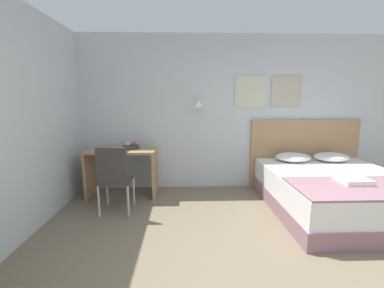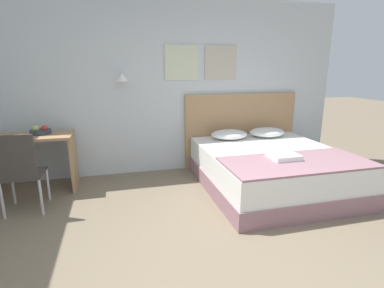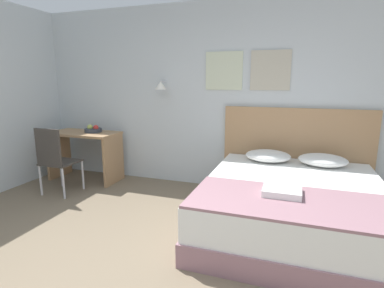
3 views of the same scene
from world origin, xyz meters
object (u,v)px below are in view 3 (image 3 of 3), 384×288
at_px(pillow_right, 323,160).
at_px(desk_chair, 54,157).
at_px(fruit_bowl, 93,130).
at_px(headboard, 295,153).
at_px(pillow_left, 268,156).
at_px(throw_blanket, 293,202).
at_px(desk, 85,147).
at_px(bed, 292,206).
at_px(folded_towel_near_foot, 282,191).

height_order(pillow_right, desk_chair, desk_chair).
bearing_deg(fruit_bowl, desk_chair, -96.66).
distance_m(headboard, desk_chair, 3.28).
xyz_separation_m(desk_chair, fruit_bowl, (0.09, 0.75, 0.27)).
relative_size(pillow_left, desk_chair, 0.61).
xyz_separation_m(throw_blanket, desk_chair, (-3.10, 0.60, -0.01)).
relative_size(desk, fruit_bowl, 4.10).
height_order(headboard, pillow_right, headboard).
distance_m(bed, desk_chair, 3.12).
bearing_deg(folded_towel_near_foot, desk, 159.44).
height_order(throw_blanket, desk_chair, desk_chair).
relative_size(folded_towel_near_foot, fruit_bowl, 1.26).
bearing_deg(pillow_left, throw_blanket, -76.34).
relative_size(headboard, desk, 1.77).
bearing_deg(pillow_left, folded_towel_near_foot, -79.14).
bearing_deg(throw_blanket, folded_towel_near_foot, 123.95).
xyz_separation_m(pillow_left, pillow_right, (0.66, 0.00, 0.00)).
bearing_deg(desk_chair, fruit_bowl, 83.34).
height_order(pillow_left, throw_blanket, pillow_left).
xyz_separation_m(pillow_left, throw_blanket, (0.33, -1.35, -0.06)).
xyz_separation_m(folded_towel_near_foot, fruit_bowl, (-2.92, 1.21, 0.22)).
relative_size(pillow_right, desk, 0.53).
relative_size(folded_towel_near_foot, desk_chair, 0.35).
xyz_separation_m(throw_blanket, fruit_bowl, (-3.02, 1.35, 0.26)).
bearing_deg(bed, fruit_bowl, 165.95).
height_order(folded_towel_near_foot, desk_chair, desk_chair).
distance_m(bed, pillow_right, 0.89).
height_order(pillow_left, fruit_bowl, fruit_bowl).
bearing_deg(pillow_right, folded_towel_near_foot, -109.41).
bearing_deg(pillow_left, bed, -66.47).
distance_m(headboard, pillow_right, 0.45).
distance_m(pillow_right, throw_blanket, 1.39).
xyz_separation_m(bed, throw_blanket, (0.00, -0.60, 0.28)).
relative_size(pillow_right, fruit_bowl, 2.16).
bearing_deg(headboard, pillow_right, -42.81).
distance_m(folded_towel_near_foot, desk, 3.27).
relative_size(headboard, fruit_bowl, 7.25).
height_order(pillow_left, pillow_right, same).
relative_size(headboard, throw_blanket, 1.10).
relative_size(bed, pillow_left, 3.57).
xyz_separation_m(bed, pillow_left, (-0.33, 0.75, 0.34)).
bearing_deg(throw_blanket, bed, 90.00).
height_order(bed, pillow_left, pillow_left).
bearing_deg(desk, pillow_right, 0.93).
xyz_separation_m(pillow_left, desk, (-2.83, -0.06, -0.08)).
distance_m(bed, pillow_left, 0.89).
bearing_deg(bed, pillow_right, 66.47).
bearing_deg(folded_towel_near_foot, fruit_bowl, 157.55).
distance_m(headboard, fruit_bowl, 3.04).
distance_m(pillow_left, throw_blanket, 1.39).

